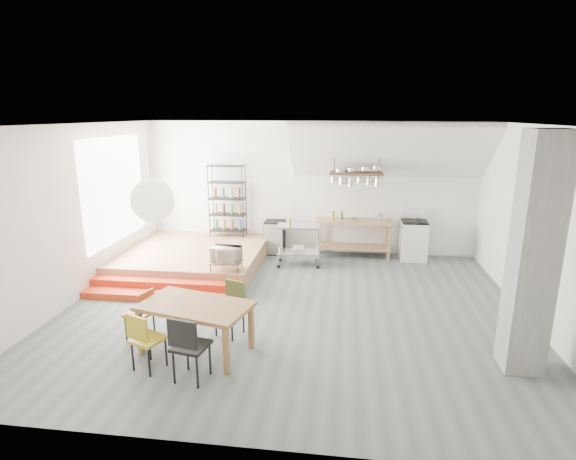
# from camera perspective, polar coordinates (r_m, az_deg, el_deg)

# --- Properties ---
(floor) EXTENTS (8.00, 8.00, 0.00)m
(floor) POSITION_cam_1_polar(r_m,az_deg,el_deg) (8.14, 0.59, -9.87)
(floor) COLOR #525D5F
(floor) RESTS_ON ground
(wall_back) EXTENTS (8.00, 0.04, 3.20)m
(wall_back) POSITION_cam_1_polar(r_m,az_deg,el_deg) (11.04, 2.79, 5.34)
(wall_back) COLOR silver
(wall_back) RESTS_ON ground
(wall_left) EXTENTS (0.04, 7.00, 3.20)m
(wall_left) POSITION_cam_1_polar(r_m,az_deg,el_deg) (9.00, -25.57, 1.79)
(wall_left) COLOR silver
(wall_left) RESTS_ON ground
(wall_right) EXTENTS (0.04, 7.00, 3.20)m
(wall_right) POSITION_cam_1_polar(r_m,az_deg,el_deg) (8.19, 29.63, 0.15)
(wall_right) COLOR silver
(wall_right) RESTS_ON ground
(ceiling) EXTENTS (8.00, 7.00, 0.02)m
(ceiling) POSITION_cam_1_polar(r_m,az_deg,el_deg) (7.41, 0.66, 13.26)
(ceiling) COLOR white
(ceiling) RESTS_ON wall_back
(slope_ceiling) EXTENTS (4.40, 1.44, 1.32)m
(slope_ceiling) POSITION_cam_1_polar(r_m,az_deg,el_deg) (10.34, 12.71, 9.68)
(slope_ceiling) COLOR white
(slope_ceiling) RESTS_ON wall_back
(window_pane) EXTENTS (0.02, 2.50, 2.20)m
(window_pane) POSITION_cam_1_polar(r_m,az_deg,el_deg) (10.22, -21.12, 4.77)
(window_pane) COLOR white
(window_pane) RESTS_ON wall_left
(platform) EXTENTS (3.00, 3.00, 0.40)m
(platform) POSITION_cam_1_polar(r_m,az_deg,el_deg) (10.44, -11.84, -3.41)
(platform) COLOR #9C704E
(platform) RESTS_ON ground
(step_lower) EXTENTS (3.00, 0.35, 0.13)m
(step_lower) POSITION_cam_1_polar(r_m,az_deg,el_deg) (8.79, -15.94, -8.10)
(step_lower) COLOR red
(step_lower) RESTS_ON ground
(step_upper) EXTENTS (3.00, 0.35, 0.27)m
(step_upper) POSITION_cam_1_polar(r_m,az_deg,el_deg) (9.06, -15.11, -6.89)
(step_upper) COLOR red
(step_upper) RESTS_ON ground
(concrete_column) EXTENTS (0.50, 0.50, 3.20)m
(concrete_column) POSITION_cam_1_polar(r_m,az_deg,el_deg) (6.59, 28.73, -2.87)
(concrete_column) COLOR slate
(concrete_column) RESTS_ON ground
(kitchen_counter) EXTENTS (1.80, 0.60, 0.91)m
(kitchen_counter) POSITION_cam_1_polar(r_m,az_deg,el_deg) (10.87, 8.36, -0.21)
(kitchen_counter) COLOR #9C704E
(kitchen_counter) RESTS_ON ground
(stove) EXTENTS (0.60, 0.60, 1.18)m
(stove) POSITION_cam_1_polar(r_m,az_deg,el_deg) (11.03, 15.62, -1.16)
(stove) COLOR white
(stove) RESTS_ON ground
(pot_rack) EXTENTS (1.20, 0.50, 1.43)m
(pot_rack) POSITION_cam_1_polar(r_m,az_deg,el_deg) (10.38, 8.80, 6.69)
(pot_rack) COLOR #392616
(pot_rack) RESTS_ON ceiling
(wire_shelving) EXTENTS (0.88, 0.38, 1.80)m
(wire_shelving) POSITION_cam_1_polar(r_m,az_deg,el_deg) (11.13, -7.70, 3.88)
(wire_shelving) COLOR black
(wire_shelving) RESTS_ON platform
(microwave_shelf) EXTENTS (0.60, 0.40, 0.16)m
(microwave_shelf) POSITION_cam_1_polar(r_m,az_deg,el_deg) (8.88, -7.84, -4.09)
(microwave_shelf) COLOR #9C704E
(microwave_shelf) RESTS_ON platform
(paper_lantern) EXTENTS (0.60, 0.60, 0.60)m
(paper_lantern) POSITION_cam_1_polar(r_m,az_deg,el_deg) (6.53, -16.81, 3.63)
(paper_lantern) COLOR white
(paper_lantern) RESTS_ON ceiling
(dining_table) EXTENTS (1.73, 1.24, 0.74)m
(dining_table) POSITION_cam_1_polar(r_m,az_deg,el_deg) (6.65, -11.70, -9.82)
(dining_table) COLOR brown
(dining_table) RESTS_ON ground
(chair_mustard) EXTENTS (0.50, 0.50, 0.84)m
(chair_mustard) POSITION_cam_1_polar(r_m,az_deg,el_deg) (6.41, -17.83, -12.78)
(chair_mustard) COLOR #AA931D
(chair_mustard) RESTS_ON ground
(chair_black) EXTENTS (0.49, 0.49, 0.92)m
(chair_black) POSITION_cam_1_polar(r_m,az_deg,el_deg) (6.00, -12.61, -13.87)
(chair_black) COLOR black
(chair_black) RESTS_ON ground
(chair_olive) EXTENTS (0.50, 0.50, 0.84)m
(chair_olive) POSITION_cam_1_polar(r_m,az_deg,el_deg) (7.16, -7.15, -9.18)
(chair_olive) COLOR #4C5528
(chair_olive) RESTS_ON ground
(chair_red) EXTENTS (0.46, 0.46, 0.80)m
(chair_red) POSITION_cam_1_polar(r_m,az_deg,el_deg) (7.26, -18.06, -9.68)
(chair_red) COLOR #C24C1B
(chair_red) RESTS_ON ground
(rolling_cart) EXTENTS (1.00, 0.62, 0.94)m
(rolling_cart) POSITION_cam_1_polar(r_m,az_deg,el_deg) (10.15, 1.35, -1.20)
(rolling_cart) COLOR silver
(rolling_cart) RESTS_ON ground
(mini_fridge) EXTENTS (0.48, 0.48, 0.82)m
(mini_fridge) POSITION_cam_1_polar(r_m,az_deg,el_deg) (11.10, -1.68, -0.90)
(mini_fridge) COLOR black
(mini_fridge) RESTS_ON ground
(microwave) EXTENTS (0.59, 0.44, 0.30)m
(microwave) POSITION_cam_1_polar(r_m,az_deg,el_deg) (8.83, -7.88, -3.05)
(microwave) COLOR beige
(microwave) RESTS_ON microwave_shelf
(bowl) EXTENTS (0.26, 0.26, 0.05)m
(bowl) POSITION_cam_1_polar(r_m,az_deg,el_deg) (10.74, 8.39, 1.33)
(bowl) COLOR silver
(bowl) RESTS_ON kitchen_counter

